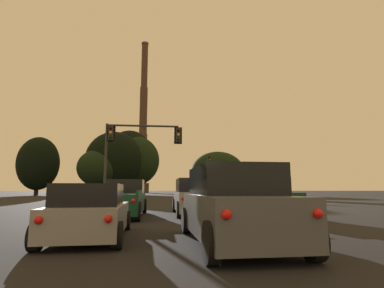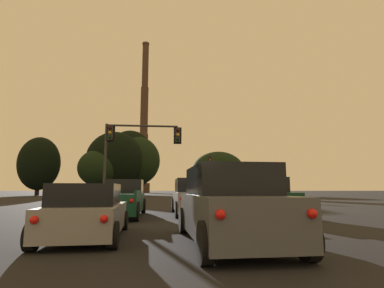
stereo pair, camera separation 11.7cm
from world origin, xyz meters
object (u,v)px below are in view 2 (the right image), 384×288
Objects in this scene: suv_right_lane_front at (261,198)px; traffic_light_overhead_left at (132,143)px; suv_center_lane_front at (193,197)px; hatchback_left_lane_second at (88,213)px; traffic_light_far_right at (211,170)px; suv_center_lane_second at (229,206)px; smokestack at (144,131)px; pickup_truck_left_lane_front at (121,200)px.

suv_right_lane_front is 10.64m from traffic_light_overhead_left.
suv_right_lane_front is 3.51m from suv_center_lane_front.
traffic_light_far_right is at bearing 73.06° from hatchback_left_lane_second.
suv_center_lane_second is 0.08× the size of smokestack.
pickup_truck_left_lane_front is 0.84× the size of traffic_light_far_right.
suv_center_lane_second is at bearing -85.28° from smokestack.
traffic_light_far_right is (9.60, 31.04, 3.49)m from pickup_truck_left_lane_front.
traffic_light_overhead_left is (-3.86, 5.59, 3.67)m from suv_center_lane_front.
suv_right_lane_front is 1.01× the size of suv_center_lane_second.
suv_right_lane_front is 0.84× the size of traffic_light_overhead_left.
traffic_light_overhead_left reaches higher than pickup_truck_left_lane_front.
traffic_light_overhead_left is (-9.82, -24.77, 0.27)m from traffic_light_far_right.
traffic_light_far_right is at bearing -78.50° from smokestack.
smokestack is at bearing 92.98° from suv_center_lane_second.
suv_center_lane_front is 0.99× the size of suv_center_lane_second.
hatchback_left_lane_second is at bearing -89.46° from pickup_truck_left_lane_front.
suv_center_lane_front is at bearing -55.34° from traffic_light_overhead_left.
smokestack is at bearing 94.63° from suv_center_lane_front.
hatchback_left_lane_second is at bearing 161.19° from suv_center_lane_second.
hatchback_left_lane_second is 13.64m from traffic_light_overhead_left.
suv_right_lane_front is 0.90× the size of pickup_truck_left_lane_front.
suv_center_lane_second is at bearing -65.03° from pickup_truck_left_lane_front.
hatchback_left_lane_second is 0.63× the size of traffic_light_far_right.
traffic_light_far_right reaches higher than traffic_light_overhead_left.
pickup_truck_left_lane_front is 1.11× the size of suv_center_lane_second.
hatchback_left_lane_second is at bearing -88.88° from traffic_light_overhead_left.
traffic_light_overhead_left reaches higher than suv_center_lane_second.
smokestack is at bearing 93.19° from traffic_light_overhead_left.
smokestack is (-5.61, 100.61, 20.32)m from traffic_light_overhead_left.
pickup_truck_left_lane_front is 7.31m from traffic_light_overhead_left.
pickup_truck_left_lane_front is 109.71m from smokestack.
smokestack is at bearing 101.50° from traffic_light_far_right.
suv_center_lane_second is 39.55m from traffic_light_far_right.
suv_right_lane_front is at bearing 38.64° from hatchback_left_lane_second.
traffic_light_far_right is 1.10× the size of traffic_light_overhead_left.
suv_center_lane_second is 15.15m from traffic_light_overhead_left.
traffic_light_overhead_left is (-0.26, 13.07, 3.90)m from hatchback_left_lane_second.
suv_center_lane_second is at bearing -90.47° from suv_center_lane_front.
pickup_truck_left_lane_front is 6.81m from hatchback_left_lane_second.
suv_center_lane_front and suv_center_lane_second have the same top height.
traffic_light_overhead_left reaches higher than suv_right_lane_front.
suv_center_lane_front is at bearing 10.86° from pickup_truck_left_lane_front.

